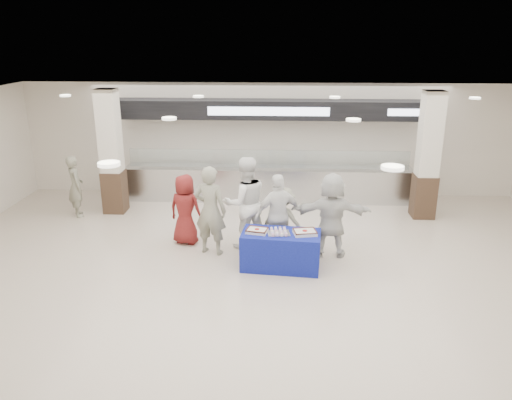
# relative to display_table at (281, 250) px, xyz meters

# --- Properties ---
(ground) EXTENTS (14.00, 14.00, 0.00)m
(ground) POSITION_rel_display_table_xyz_m (-0.37, -1.06, -0.38)
(ground) COLOR beige
(ground) RESTS_ON ground
(serving_line) EXTENTS (8.70, 0.85, 2.80)m
(serving_line) POSITION_rel_display_table_xyz_m (-0.37, 4.34, 0.78)
(serving_line) COLOR silver
(serving_line) RESTS_ON ground
(column_left) EXTENTS (0.55, 0.55, 3.20)m
(column_left) POSITION_rel_display_table_xyz_m (-4.37, 3.14, 1.15)
(column_left) COLOR #342317
(column_left) RESTS_ON ground
(column_right) EXTENTS (0.55, 0.55, 3.20)m
(column_right) POSITION_rel_display_table_xyz_m (3.63, 3.14, 1.15)
(column_right) COLOR #342317
(column_right) RESTS_ON ground
(display_table) EXTENTS (1.62, 0.93, 0.75)m
(display_table) POSITION_rel_display_table_xyz_m (0.00, 0.00, 0.00)
(display_table) COLOR navy
(display_table) RESTS_ON ground
(sheet_cake_left) EXTENTS (0.46, 0.39, 0.09)m
(sheet_cake_left) POSITION_rel_display_table_xyz_m (-0.48, 0.00, 0.42)
(sheet_cake_left) COLOR silver
(sheet_cake_left) RESTS_ON display_table
(sheet_cake_right) EXTENTS (0.49, 0.42, 0.09)m
(sheet_cake_right) POSITION_rel_display_table_xyz_m (0.47, -0.05, 0.42)
(sheet_cake_right) COLOR silver
(sheet_cake_right) RESTS_ON display_table
(cupcake_tray) EXTENTS (0.46, 0.37, 0.07)m
(cupcake_tray) POSITION_rel_display_table_xyz_m (-0.05, -0.05, 0.41)
(cupcake_tray) COLOR #BDBDC2
(cupcake_tray) RESTS_ON display_table
(civilian_maroon) EXTENTS (0.89, 0.72, 1.59)m
(civilian_maroon) POSITION_rel_display_table_xyz_m (-2.12, 1.14, 0.42)
(civilian_maroon) COLOR maroon
(civilian_maroon) RESTS_ON ground
(soldier_a) EXTENTS (0.80, 0.64, 1.92)m
(soldier_a) POSITION_rel_display_table_xyz_m (-1.49, 0.64, 0.59)
(soldier_a) COLOR gray
(soldier_a) RESTS_ON ground
(chef_tall) EXTENTS (1.20, 1.07, 2.03)m
(chef_tall) POSITION_rel_display_table_xyz_m (-0.78, 1.01, 0.64)
(chef_tall) COLOR white
(chef_tall) RESTS_ON ground
(chef_short) EXTENTS (1.12, 0.78, 1.77)m
(chef_short) POSITION_rel_display_table_xyz_m (-0.06, 0.64, 0.51)
(chef_short) COLOR white
(chef_short) RESTS_ON ground
(soldier_b) EXTENTS (1.05, 0.85, 1.42)m
(soldier_b) POSITION_rel_display_table_xyz_m (0.04, 0.87, 0.33)
(soldier_b) COLOR gray
(soldier_b) RESTS_ON ground
(civilian_white) EXTENTS (1.69, 0.57, 1.81)m
(civilian_white) POSITION_rel_display_table_xyz_m (1.04, 0.64, 0.53)
(civilian_white) COLOR silver
(civilian_white) RESTS_ON ground
(soldier_bg) EXTENTS (0.63, 0.69, 1.59)m
(soldier_bg) POSITION_rel_display_table_xyz_m (-5.24, 2.76, 0.42)
(soldier_bg) COLOR gray
(soldier_bg) RESTS_ON ground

